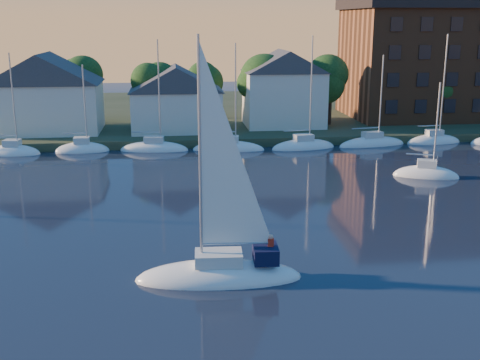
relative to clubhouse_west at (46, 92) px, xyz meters
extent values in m
cube|color=#2D3821|center=(22.00, 17.00, -5.93)|extent=(160.00, 50.00, 2.00)
cube|color=brown|center=(22.00, -6.00, -5.93)|extent=(120.00, 3.00, 1.00)
cube|color=silver|center=(0.00, 0.00, -1.93)|extent=(13.00, 9.00, 6.00)
cube|color=silver|center=(16.00, -1.00, -2.43)|extent=(11.00, 8.00, 5.00)
cube|color=silver|center=(30.00, 1.00, -1.43)|extent=(10.00, 8.00, 7.00)
cube|color=brown|center=(56.00, 7.00, 2.57)|extent=(30.00, 16.00, 15.00)
cube|color=black|center=(56.00, 7.00, 11.27)|extent=(31.00, 17.00, 2.40)
cylinder|color=#392419|center=(-4.00, 5.00, -3.18)|extent=(0.50, 0.50, 3.50)
sphere|color=black|center=(-4.00, 5.00, 1.27)|extent=(5.40, 5.40, 5.40)
cylinder|color=#392419|center=(4.00, 5.00, -3.18)|extent=(0.50, 0.50, 3.50)
sphere|color=black|center=(4.00, 5.00, 1.27)|extent=(5.40, 5.40, 5.40)
cylinder|color=#392419|center=(12.00, 5.00, -3.18)|extent=(0.50, 0.50, 3.50)
sphere|color=black|center=(12.00, 5.00, 1.27)|extent=(5.40, 5.40, 5.40)
cylinder|color=#392419|center=(20.00, 5.00, -3.18)|extent=(0.50, 0.50, 3.50)
sphere|color=black|center=(20.00, 5.00, 1.27)|extent=(5.40, 5.40, 5.40)
cylinder|color=#392419|center=(28.00, 5.00, -3.18)|extent=(0.50, 0.50, 3.50)
sphere|color=black|center=(28.00, 5.00, 1.27)|extent=(5.40, 5.40, 5.40)
cylinder|color=#392419|center=(36.00, 5.00, -3.18)|extent=(0.50, 0.50, 3.50)
sphere|color=black|center=(36.00, 5.00, 1.27)|extent=(5.40, 5.40, 5.40)
cylinder|color=#392419|center=(44.00, 5.00, -3.18)|extent=(0.50, 0.50, 3.50)
sphere|color=black|center=(44.00, 5.00, 1.27)|extent=(5.40, 5.40, 5.40)
cylinder|color=#392419|center=(52.00, 5.00, -3.18)|extent=(0.50, 0.50, 3.50)
sphere|color=black|center=(52.00, 5.00, 1.27)|extent=(5.40, 5.40, 5.40)
ellipsoid|color=white|center=(-2.00, -9.00, -5.93)|extent=(7.50, 2.40, 2.20)
cube|color=silver|center=(-2.00, -9.00, -4.63)|extent=(2.10, 1.32, 0.70)
cylinder|color=#A5A8AD|center=(-1.25, -9.00, 0.02)|extent=(0.16, 0.16, 10.00)
cylinder|color=#A5A8AD|center=(-2.83, -9.00, -3.78)|extent=(3.15, 0.12, 0.12)
ellipsoid|color=white|center=(6.00, -9.00, -5.93)|extent=(7.50, 2.40, 2.20)
cube|color=silver|center=(6.00, -9.00, -4.63)|extent=(2.10, 1.32, 0.70)
cylinder|color=#A5A8AD|center=(6.75, -9.00, 0.02)|extent=(0.16, 0.16, 10.00)
cylinder|color=#A5A8AD|center=(5.17, -9.00, -3.78)|extent=(3.15, 0.12, 0.12)
ellipsoid|color=white|center=(14.00, -9.00, -5.93)|extent=(7.50, 2.40, 2.20)
cube|color=silver|center=(14.00, -9.00, -4.63)|extent=(2.10, 1.32, 0.70)
cylinder|color=#A5A8AD|center=(14.75, -9.00, 0.02)|extent=(0.16, 0.16, 10.00)
cylinder|color=#A5A8AD|center=(13.17, -9.00, -3.78)|extent=(3.15, 0.12, 0.12)
ellipsoid|color=white|center=(22.00, -9.00, -5.93)|extent=(7.50, 2.40, 2.20)
cube|color=silver|center=(22.00, -9.00, -4.63)|extent=(2.10, 1.32, 0.70)
cylinder|color=#A5A8AD|center=(22.75, -9.00, 0.02)|extent=(0.16, 0.16, 10.00)
cylinder|color=#A5A8AD|center=(21.17, -9.00, -3.78)|extent=(3.15, 0.12, 0.12)
ellipsoid|color=white|center=(30.00, -9.00, -5.93)|extent=(7.50, 2.40, 2.20)
cube|color=silver|center=(30.00, -9.00, -4.63)|extent=(2.10, 1.32, 0.70)
cylinder|color=#A5A8AD|center=(30.75, -9.00, 0.02)|extent=(0.16, 0.16, 10.00)
cylinder|color=#A5A8AD|center=(29.17, -9.00, -3.78)|extent=(3.15, 0.12, 0.12)
ellipsoid|color=white|center=(38.00, -9.00, -5.93)|extent=(7.50, 2.40, 2.20)
cube|color=silver|center=(38.00, -9.00, -4.63)|extent=(2.10, 1.32, 0.70)
cylinder|color=#A5A8AD|center=(38.75, -9.00, 0.02)|extent=(0.16, 0.16, 10.00)
cylinder|color=#A5A8AD|center=(37.17, -9.00, -3.78)|extent=(3.15, 0.12, 0.12)
ellipsoid|color=white|center=(46.00, -9.00, -5.93)|extent=(7.50, 2.40, 2.20)
cube|color=silver|center=(46.00, -9.00, -4.63)|extent=(2.10, 1.32, 0.70)
cylinder|color=#A5A8AD|center=(46.75, -9.00, 0.02)|extent=(0.16, 0.16, 10.00)
cylinder|color=#A5A8AD|center=(45.17, -9.00, -3.78)|extent=(3.15, 0.12, 0.12)
ellipsoid|color=white|center=(17.64, -44.84, -5.93)|extent=(9.72, 3.58, 2.20)
cube|color=silver|center=(17.64, -44.84, -4.63)|extent=(2.76, 1.83, 0.70)
cylinder|color=#A5A8AD|center=(16.69, -44.79, 1.40)|extent=(0.16, 0.16, 12.76)
cylinder|color=#A5A8AD|center=(18.69, -44.89, -3.78)|extent=(4.02, 0.33, 0.12)
cube|color=black|center=(20.32, -44.98, -4.43)|extent=(1.50, 1.92, 0.90)
ellipsoid|color=white|center=(39.19, -23.70, -5.93)|extent=(6.45, 4.08, 2.20)
cube|color=silver|center=(39.19, -23.70, -4.63)|extent=(2.00, 1.67, 0.70)
cylinder|color=#A5A8AD|center=(39.76, -23.92, -0.98)|extent=(0.16, 0.16, 7.99)
cylinder|color=#A5A8AD|center=(38.56, -23.46, -3.78)|extent=(2.45, 1.01, 0.12)
camera|label=1|loc=(15.12, -76.67, 8.38)|focal=45.00mm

